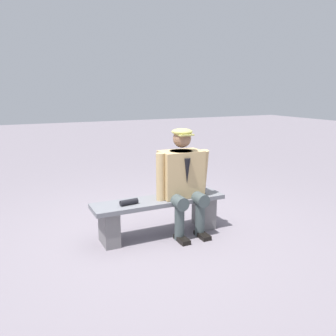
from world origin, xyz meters
TOP-DOWN VIEW (x-y plane):
  - ground_plane at (0.00, 0.00)m, footprint 30.00×30.00m
  - bench at (0.00, 0.00)m, footprint 1.54×0.37m
  - seated_man at (-0.27, 0.05)m, footprint 0.65×0.55m
  - rolled_magazine at (0.38, 0.04)m, footprint 0.21×0.08m

SIDE VIEW (x-z plane):
  - ground_plane at x=0.00m, z-range 0.00..0.00m
  - bench at x=0.00m, z-range 0.06..0.49m
  - rolled_magazine at x=0.38m, z-range 0.43..0.49m
  - seated_man at x=-0.27m, z-range 0.05..1.27m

